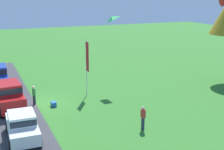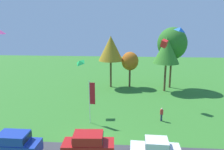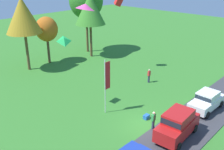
{
  "view_description": "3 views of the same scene",
  "coord_description": "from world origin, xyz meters",
  "px_view_note": "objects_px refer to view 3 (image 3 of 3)",
  "views": [
    {
      "loc": [
        25.79,
        -4.71,
        9.38
      ],
      "look_at": [
        1.11,
        6.0,
        2.22
      ],
      "focal_mm": 50.0,
      "sensor_mm": 36.0,
      "label": 1
    },
    {
      "loc": [
        3.79,
        -20.18,
        11.79
      ],
      "look_at": [
        1.74,
        6.71,
        5.46
      ],
      "focal_mm": 35.0,
      "sensor_mm": 36.0,
      "label": 2
    },
    {
      "loc": [
        -16.5,
        -11.22,
        12.86
      ],
      "look_at": [
        -0.83,
        3.3,
        4.17
      ],
      "focal_mm": 42.0,
      "sensor_mm": 36.0,
      "label": 3
    }
  ],
  "objects_px": {
    "cooler_box": "(146,117)",
    "tree_lone_near": "(47,29)",
    "person_on_lawn": "(149,76)",
    "tree_right_of_center": "(86,0)",
    "kite_box_near_flag": "(119,1)",
    "car_suv_near_entrance": "(178,123)",
    "car_sedan_far_end": "(207,100)",
    "flag_banner": "(107,79)",
    "kite_diamond_topmost": "(64,40)",
    "person_beside_suv": "(153,120)",
    "kite_delta_high_right": "(85,6)",
    "tree_far_right": "(90,9)",
    "tree_center_back": "(23,15)"
  },
  "relations": [
    {
      "from": "person_beside_suv",
      "to": "kite_diamond_topmost",
      "type": "distance_m",
      "value": 10.59
    },
    {
      "from": "person_on_lawn",
      "to": "kite_diamond_topmost",
      "type": "xyz_separation_m",
      "value": [
        -10.57,
        2.17,
        6.03
      ]
    },
    {
      "from": "kite_delta_high_right",
      "to": "car_sedan_far_end",
      "type": "bearing_deg",
      "value": -5.7
    },
    {
      "from": "person_on_lawn",
      "to": "person_beside_suv",
      "type": "bearing_deg",
      "value": -142.53
    },
    {
      "from": "tree_right_of_center",
      "to": "kite_box_near_flag",
      "type": "distance_m",
      "value": 9.86
    },
    {
      "from": "person_on_lawn",
      "to": "tree_right_of_center",
      "type": "distance_m",
      "value": 17.16
    },
    {
      "from": "person_beside_suv",
      "to": "kite_box_near_flag",
      "type": "xyz_separation_m",
      "value": [
        8.78,
        11.82,
        8.23
      ]
    },
    {
      "from": "person_beside_suv",
      "to": "tree_right_of_center",
      "type": "height_order",
      "value": "tree_right_of_center"
    },
    {
      "from": "tree_far_right",
      "to": "flag_banner",
      "type": "relative_size",
      "value": 1.8
    },
    {
      "from": "tree_far_right",
      "to": "kite_box_near_flag",
      "type": "distance_m",
      "value": 7.43
    },
    {
      "from": "tree_right_of_center",
      "to": "flag_banner",
      "type": "relative_size",
      "value": 2.1
    },
    {
      "from": "tree_right_of_center",
      "to": "person_beside_suv",
      "type": "bearing_deg",
      "value": -118.92
    },
    {
      "from": "tree_center_back",
      "to": "flag_banner",
      "type": "distance_m",
      "value": 16.32
    },
    {
      "from": "car_suv_near_entrance",
      "to": "tree_center_back",
      "type": "distance_m",
      "value": 23.65
    },
    {
      "from": "person_on_lawn",
      "to": "person_beside_suv",
      "type": "height_order",
      "value": "same"
    },
    {
      "from": "kite_diamond_topmost",
      "to": "kite_box_near_flag",
      "type": "height_order",
      "value": "kite_box_near_flag"
    },
    {
      "from": "car_sedan_far_end",
      "to": "flag_banner",
      "type": "distance_m",
      "value": 9.98
    },
    {
      "from": "tree_far_right",
      "to": "tree_right_of_center",
      "type": "bearing_deg",
      "value": 60.17
    },
    {
      "from": "car_sedan_far_end",
      "to": "kite_diamond_topmost",
      "type": "xyz_separation_m",
      "value": [
        -8.9,
        10.18,
        5.87
      ]
    },
    {
      "from": "tree_far_right",
      "to": "cooler_box",
      "type": "xyz_separation_m",
      "value": [
        -9.35,
        -17.43,
        -7.12
      ]
    },
    {
      "from": "tree_far_right",
      "to": "tree_right_of_center",
      "type": "xyz_separation_m",
      "value": [
        1.34,
        2.34,
        0.96
      ]
    },
    {
      "from": "car_suv_near_entrance",
      "to": "tree_right_of_center",
      "type": "distance_m",
      "value": 26.79
    },
    {
      "from": "car_suv_near_entrance",
      "to": "tree_far_right",
      "type": "relative_size",
      "value": 0.49
    },
    {
      "from": "person_on_lawn",
      "to": "tree_lone_near",
      "type": "relative_size",
      "value": 0.25
    },
    {
      "from": "cooler_box",
      "to": "tree_lone_near",
      "type": "bearing_deg",
      "value": 81.1
    },
    {
      "from": "tree_center_back",
      "to": "kite_box_near_flag",
      "type": "relative_size",
      "value": 9.54
    },
    {
      "from": "car_sedan_far_end",
      "to": "kite_delta_high_right",
      "type": "distance_m",
      "value": 17.3
    },
    {
      "from": "tree_center_back",
      "to": "cooler_box",
      "type": "xyz_separation_m",
      "value": [
        0.49,
        -19.38,
        -7.15
      ]
    },
    {
      "from": "tree_lone_near",
      "to": "person_beside_suv",
      "type": "bearing_deg",
      "value": -100.97
    },
    {
      "from": "tree_center_back",
      "to": "flag_banner",
      "type": "xyz_separation_m",
      "value": [
        -1.02,
        -15.79,
        -3.96
      ]
    },
    {
      "from": "tree_lone_near",
      "to": "kite_delta_high_right",
      "type": "distance_m",
      "value": 25.44
    },
    {
      "from": "tree_center_back",
      "to": "tree_far_right",
      "type": "relative_size",
      "value": 1.0
    },
    {
      "from": "kite_delta_high_right",
      "to": "kite_diamond_topmost",
      "type": "height_order",
      "value": "kite_delta_high_right"
    },
    {
      "from": "person_beside_suv",
      "to": "flag_banner",
      "type": "distance_m",
      "value": 5.63
    },
    {
      "from": "tree_center_back",
      "to": "tree_right_of_center",
      "type": "xyz_separation_m",
      "value": [
        11.19,
        0.39,
        0.93
      ]
    },
    {
      "from": "person_beside_suv",
      "to": "tree_lone_near",
      "type": "distance_m",
      "value": 22.01
    },
    {
      "from": "kite_delta_high_right",
      "to": "kite_box_near_flag",
      "type": "height_order",
      "value": "kite_delta_high_right"
    },
    {
      "from": "car_sedan_far_end",
      "to": "flag_banner",
      "type": "xyz_separation_m",
      "value": [
        -6.85,
        6.86,
        2.35
      ]
    },
    {
      "from": "person_beside_suv",
      "to": "tree_center_back",
      "type": "xyz_separation_m",
      "value": [
        0.52,
        20.8,
        6.47
      ]
    },
    {
      "from": "person_on_lawn",
      "to": "cooler_box",
      "type": "height_order",
      "value": "person_on_lawn"
    },
    {
      "from": "car_suv_near_entrance",
      "to": "person_on_lawn",
      "type": "xyz_separation_m",
      "value": [
        7.65,
        8.21,
        -0.42
      ]
    },
    {
      "from": "tree_right_of_center",
      "to": "kite_diamond_topmost",
      "type": "bearing_deg",
      "value": -137.91
    },
    {
      "from": "car_suv_near_entrance",
      "to": "cooler_box",
      "type": "height_order",
      "value": "car_suv_near_entrance"
    },
    {
      "from": "kite_box_near_flag",
      "to": "cooler_box",
      "type": "bearing_deg",
      "value": -126.74
    },
    {
      "from": "tree_center_back",
      "to": "tree_far_right",
      "type": "bearing_deg",
      "value": -11.22
    },
    {
      "from": "car_sedan_far_end",
      "to": "tree_center_back",
      "type": "xyz_separation_m",
      "value": [
        -5.84,
        22.66,
        6.31
      ]
    },
    {
      "from": "car_suv_near_entrance",
      "to": "flag_banner",
      "type": "height_order",
      "value": "flag_banner"
    },
    {
      "from": "kite_delta_high_right",
      "to": "tree_far_right",
      "type": "bearing_deg",
      "value": 47.02
    },
    {
      "from": "tree_lone_near",
      "to": "kite_box_near_flag",
      "type": "relative_size",
      "value": 6.61
    },
    {
      "from": "car_suv_near_entrance",
      "to": "kite_diamond_topmost",
      "type": "relative_size",
      "value": 4.38
    }
  ]
}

